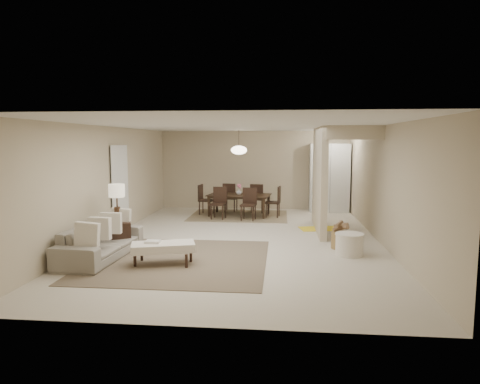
# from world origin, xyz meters

# --- Properties ---
(floor) EXTENTS (9.00, 9.00, 0.00)m
(floor) POSITION_xyz_m (0.00, 0.00, 0.00)
(floor) COLOR beige
(floor) RESTS_ON ground
(ceiling) EXTENTS (9.00, 9.00, 0.00)m
(ceiling) POSITION_xyz_m (0.00, 0.00, 2.50)
(ceiling) COLOR white
(ceiling) RESTS_ON back_wall
(back_wall) EXTENTS (6.00, 0.00, 6.00)m
(back_wall) POSITION_xyz_m (0.00, 4.50, 1.25)
(back_wall) COLOR #C2B193
(back_wall) RESTS_ON floor
(left_wall) EXTENTS (0.00, 9.00, 9.00)m
(left_wall) POSITION_xyz_m (-3.00, 0.00, 1.25)
(left_wall) COLOR #C2B193
(left_wall) RESTS_ON floor
(right_wall) EXTENTS (0.00, 9.00, 9.00)m
(right_wall) POSITION_xyz_m (3.00, 0.00, 1.25)
(right_wall) COLOR #C2B193
(right_wall) RESTS_ON floor
(partition) EXTENTS (0.15, 2.50, 2.50)m
(partition) POSITION_xyz_m (1.80, 1.25, 1.25)
(partition) COLOR #C2B193
(partition) RESTS_ON floor
(doorway) EXTENTS (0.04, 0.90, 2.04)m
(doorway) POSITION_xyz_m (-2.97, 0.60, 1.02)
(doorway) COLOR black
(doorway) RESTS_ON floor
(pantry_cabinet) EXTENTS (1.20, 0.55, 2.10)m
(pantry_cabinet) POSITION_xyz_m (2.35, 4.15, 1.05)
(pantry_cabinet) COLOR silver
(pantry_cabinet) RESTS_ON floor
(flush_light) EXTENTS (0.44, 0.44, 0.05)m
(flush_light) POSITION_xyz_m (2.30, 3.20, 2.46)
(flush_light) COLOR white
(flush_light) RESTS_ON ceiling
(living_rug) EXTENTS (3.20, 3.20, 0.01)m
(living_rug) POSITION_xyz_m (-0.98, -1.73, 0.01)
(living_rug) COLOR brown
(living_rug) RESTS_ON floor
(sofa) EXTENTS (2.17, 0.94, 0.62)m
(sofa) POSITION_xyz_m (-2.45, -1.73, 0.31)
(sofa) COLOR gray
(sofa) RESTS_ON floor
(ottoman_bench) EXTENTS (1.19, 0.79, 0.39)m
(ottoman_bench) POSITION_xyz_m (-1.18, -2.03, 0.31)
(ottoman_bench) COLOR beige
(ottoman_bench) RESTS_ON living_rug
(side_table) EXTENTS (0.65, 0.65, 0.56)m
(side_table) POSITION_xyz_m (-2.40, -1.01, 0.28)
(side_table) COLOR black
(side_table) RESTS_ON floor
(table_lamp) EXTENTS (0.32, 0.32, 0.76)m
(table_lamp) POSITION_xyz_m (-2.40, -1.01, 1.12)
(table_lamp) COLOR #432B1C
(table_lamp) RESTS_ON side_table
(round_pouf) EXTENTS (0.54, 0.54, 0.42)m
(round_pouf) POSITION_xyz_m (2.18, -1.06, 0.21)
(round_pouf) COLOR beige
(round_pouf) RESTS_ON floor
(wicker_basket) EXTENTS (0.47, 0.47, 0.34)m
(wicker_basket) POSITION_xyz_m (2.10, -0.54, 0.17)
(wicker_basket) COLOR brown
(wicker_basket) RESTS_ON floor
(dining_rug) EXTENTS (2.80, 2.10, 0.01)m
(dining_rug) POSITION_xyz_m (-0.35, 3.08, 0.01)
(dining_rug) COLOR #827050
(dining_rug) RESTS_ON floor
(dining_table) EXTENTS (1.90, 1.23, 0.63)m
(dining_table) POSITION_xyz_m (-0.35, 3.08, 0.31)
(dining_table) COLOR black
(dining_table) RESTS_ON dining_rug
(dining_chairs) EXTENTS (2.43, 1.89, 0.89)m
(dining_chairs) POSITION_xyz_m (-0.35, 3.08, 0.45)
(dining_chairs) COLOR black
(dining_chairs) RESTS_ON dining_rug
(vase) EXTENTS (0.16, 0.16, 0.16)m
(vase) POSITION_xyz_m (-0.35, 3.08, 0.71)
(vase) COLOR silver
(vase) RESTS_ON dining_table
(yellow_mat) EXTENTS (1.07, 0.78, 0.01)m
(yellow_mat) POSITION_xyz_m (1.84, 1.39, 0.01)
(yellow_mat) COLOR yellow
(yellow_mat) RESTS_ON floor
(pendant_light) EXTENTS (0.46, 0.46, 0.71)m
(pendant_light) POSITION_xyz_m (-0.35, 3.08, 1.92)
(pendant_light) COLOR #432B1C
(pendant_light) RESTS_ON ceiling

